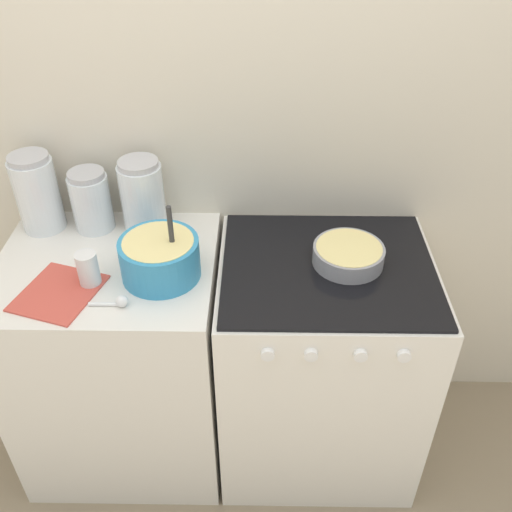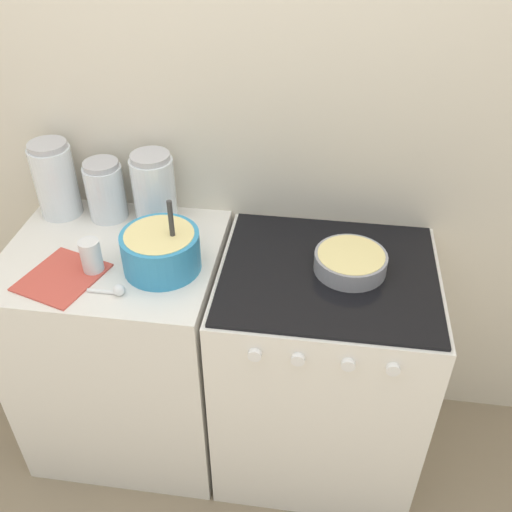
% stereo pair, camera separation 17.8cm
% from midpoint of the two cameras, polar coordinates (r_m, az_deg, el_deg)
% --- Properties ---
extents(ground_plane, '(12.00, 12.00, 0.00)m').
position_cam_midpoint_polar(ground_plane, '(2.34, -2.29, -23.34)').
color(ground_plane, gray).
extents(wall_back, '(4.44, 0.05, 2.40)m').
position_cam_midpoint_polar(wall_back, '(1.97, 0.08, 12.04)').
color(wall_back, beige).
rests_on(wall_back, ground_plane).
extents(countertop_cabinet, '(0.71, 0.61, 0.91)m').
position_cam_midpoint_polar(countertop_cabinet, '(2.22, -10.41, -9.15)').
color(countertop_cabinet, silver).
rests_on(countertop_cabinet, ground_plane).
extents(stove, '(0.71, 0.63, 0.91)m').
position_cam_midpoint_polar(stove, '(2.14, 8.82, -11.15)').
color(stove, white).
rests_on(stove, ground_plane).
extents(mixing_bowl, '(0.25, 0.25, 0.25)m').
position_cam_midpoint_polar(mixing_bowl, '(1.78, -6.70, 0.61)').
color(mixing_bowl, '#338CBF').
rests_on(mixing_bowl, countertop_cabinet).
extents(baking_pan, '(0.23, 0.23, 0.06)m').
position_cam_midpoint_polar(baking_pan, '(1.83, 12.20, -0.65)').
color(baking_pan, gray).
rests_on(baking_pan, stove).
extents(storage_jar_left, '(0.15, 0.15, 0.28)m').
position_cam_midpoint_polar(storage_jar_left, '(2.11, -17.08, 6.82)').
color(storage_jar_left, silver).
rests_on(storage_jar_left, countertop_cabinet).
extents(storage_jar_middle, '(0.13, 0.13, 0.22)m').
position_cam_midpoint_polar(storage_jar_middle, '(2.06, -12.40, 6.00)').
color(storage_jar_middle, silver).
rests_on(storage_jar_middle, countertop_cabinet).
extents(storage_jar_right, '(0.15, 0.15, 0.26)m').
position_cam_midpoint_polar(storage_jar_right, '(2.00, -7.61, 6.17)').
color(storage_jar_right, silver).
rests_on(storage_jar_right, countertop_cabinet).
extents(tin_can, '(0.07, 0.07, 0.11)m').
position_cam_midpoint_polar(tin_can, '(1.82, -13.50, -0.14)').
color(tin_can, silver).
rests_on(tin_can, countertop_cabinet).
extents(recipe_page, '(0.28, 0.29, 0.01)m').
position_cam_midpoint_polar(recipe_page, '(1.85, -16.25, -2.14)').
color(recipe_page, '#CC4C3F').
rests_on(recipe_page, countertop_cabinet).
extents(measuring_spoon, '(0.12, 0.04, 0.04)m').
position_cam_midpoint_polar(measuring_spoon, '(1.74, -11.08, -3.52)').
color(measuring_spoon, white).
rests_on(measuring_spoon, countertop_cabinet).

